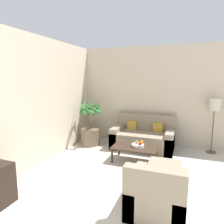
{
  "coord_description": "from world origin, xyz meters",
  "views": [
    {
      "loc": [
        -0.42,
        0.67,
        1.83
      ],
      "look_at": [
        -2.14,
        5.3,
        1.0
      ],
      "focal_mm": 32.0,
      "sensor_mm": 36.0,
      "label": 1
    }
  ],
  "objects_px": {
    "floor_lamp": "(215,108)",
    "fruit_bowl": "(138,145)",
    "ottoman": "(164,174)",
    "sofa_loveseat": "(143,137)",
    "armchair": "(157,194)",
    "coffee_table": "(135,148)",
    "apple_red": "(140,144)",
    "orange_fruit": "(142,142)",
    "potted_palm": "(90,129)",
    "apple_green": "(137,142)"
  },
  "relations": [
    {
      "from": "floor_lamp",
      "to": "fruit_bowl",
      "type": "relative_size",
      "value": 4.94
    },
    {
      "from": "ottoman",
      "to": "fruit_bowl",
      "type": "bearing_deg",
      "value": 130.06
    },
    {
      "from": "sofa_loveseat",
      "to": "armchair",
      "type": "distance_m",
      "value": 2.59
    },
    {
      "from": "floor_lamp",
      "to": "fruit_bowl",
      "type": "distance_m",
      "value": 2.12
    },
    {
      "from": "coffee_table",
      "to": "sofa_loveseat",
      "type": "bearing_deg",
      "value": 90.44
    },
    {
      "from": "sofa_loveseat",
      "to": "coffee_table",
      "type": "bearing_deg",
      "value": -89.56
    },
    {
      "from": "apple_red",
      "to": "ottoman",
      "type": "distance_m",
      "value": 0.98
    },
    {
      "from": "sofa_loveseat",
      "to": "orange_fruit",
      "type": "height_order",
      "value": "sofa_loveseat"
    },
    {
      "from": "coffee_table",
      "to": "fruit_bowl",
      "type": "distance_m",
      "value": 0.1
    },
    {
      "from": "potted_palm",
      "to": "ottoman",
      "type": "height_order",
      "value": "potted_palm"
    },
    {
      "from": "ottoman",
      "to": "armchair",
      "type": "bearing_deg",
      "value": -91.87
    },
    {
      "from": "potted_palm",
      "to": "floor_lamp",
      "type": "distance_m",
      "value": 3.21
    },
    {
      "from": "apple_red",
      "to": "orange_fruit",
      "type": "bearing_deg",
      "value": 79.66
    },
    {
      "from": "orange_fruit",
      "to": "apple_red",
      "type": "bearing_deg",
      "value": -100.34
    },
    {
      "from": "apple_red",
      "to": "armchair",
      "type": "distance_m",
      "value": 1.64
    },
    {
      "from": "apple_green",
      "to": "orange_fruit",
      "type": "height_order",
      "value": "orange_fruit"
    },
    {
      "from": "floor_lamp",
      "to": "coffee_table",
      "type": "xyz_separation_m",
      "value": [
        -1.66,
        -1.2,
        -0.82
      ]
    },
    {
      "from": "ottoman",
      "to": "coffee_table",
      "type": "bearing_deg",
      "value": 133.46
    },
    {
      "from": "fruit_bowl",
      "to": "apple_green",
      "type": "bearing_deg",
      "value": 130.93
    },
    {
      "from": "potted_palm",
      "to": "fruit_bowl",
      "type": "distance_m",
      "value": 1.64
    },
    {
      "from": "potted_palm",
      "to": "apple_green",
      "type": "xyz_separation_m",
      "value": [
        1.46,
        -0.62,
        -0.0
      ]
    },
    {
      "from": "potted_palm",
      "to": "apple_green",
      "type": "distance_m",
      "value": 1.59
    },
    {
      "from": "coffee_table",
      "to": "fruit_bowl",
      "type": "bearing_deg",
      "value": 17.92
    },
    {
      "from": "potted_palm",
      "to": "apple_green",
      "type": "height_order",
      "value": "potted_palm"
    },
    {
      "from": "orange_fruit",
      "to": "potted_palm",
      "type": "bearing_deg",
      "value": 158.72
    },
    {
      "from": "apple_red",
      "to": "ottoman",
      "type": "xyz_separation_m",
      "value": [
        0.61,
        -0.73,
        -0.25
      ]
    },
    {
      "from": "ottoman",
      "to": "apple_red",
      "type": "bearing_deg",
      "value": 129.5
    },
    {
      "from": "apple_green",
      "to": "potted_palm",
      "type": "bearing_deg",
      "value": 157.06
    },
    {
      "from": "floor_lamp",
      "to": "coffee_table",
      "type": "bearing_deg",
      "value": -144.25
    },
    {
      "from": "fruit_bowl",
      "to": "potted_palm",
      "type": "bearing_deg",
      "value": 156.25
    },
    {
      "from": "apple_red",
      "to": "ottoman",
      "type": "height_order",
      "value": "apple_red"
    },
    {
      "from": "sofa_loveseat",
      "to": "orange_fruit",
      "type": "bearing_deg",
      "value": -80.66
    },
    {
      "from": "potted_palm",
      "to": "floor_lamp",
      "type": "xyz_separation_m",
      "value": [
        3.1,
        0.52,
        0.68
      ]
    },
    {
      "from": "floor_lamp",
      "to": "apple_red",
      "type": "bearing_deg",
      "value": -141.53
    },
    {
      "from": "potted_palm",
      "to": "sofa_loveseat",
      "type": "bearing_deg",
      "value": 10.44
    },
    {
      "from": "orange_fruit",
      "to": "coffee_table",
      "type": "bearing_deg",
      "value": -153.48
    },
    {
      "from": "armchair",
      "to": "apple_green",
      "type": "bearing_deg",
      "value": 112.58
    },
    {
      "from": "floor_lamp",
      "to": "armchair",
      "type": "xyz_separation_m",
      "value": [
        -0.96,
        -2.75,
        -0.86
      ]
    },
    {
      "from": "apple_red",
      "to": "ottoman",
      "type": "relative_size",
      "value": 0.12
    },
    {
      "from": "sofa_loveseat",
      "to": "floor_lamp",
      "type": "xyz_separation_m",
      "value": [
        1.67,
        0.26,
        0.83
      ]
    },
    {
      "from": "fruit_bowl",
      "to": "ottoman",
      "type": "bearing_deg",
      "value": -49.94
    },
    {
      "from": "potted_palm",
      "to": "apple_red",
      "type": "relative_size",
      "value": 19.4
    },
    {
      "from": "coffee_table",
      "to": "orange_fruit",
      "type": "height_order",
      "value": "orange_fruit"
    },
    {
      "from": "fruit_bowl",
      "to": "orange_fruit",
      "type": "height_order",
      "value": "orange_fruit"
    },
    {
      "from": "coffee_table",
      "to": "armchair",
      "type": "bearing_deg",
      "value": -65.71
    },
    {
      "from": "potted_palm",
      "to": "armchair",
      "type": "height_order",
      "value": "potted_palm"
    },
    {
      "from": "apple_red",
      "to": "orange_fruit",
      "type": "distance_m",
      "value": 0.1
    },
    {
      "from": "armchair",
      "to": "ottoman",
      "type": "distance_m",
      "value": 0.79
    },
    {
      "from": "ottoman",
      "to": "apple_green",
      "type": "bearing_deg",
      "value": 130.1
    },
    {
      "from": "apple_red",
      "to": "fruit_bowl",
      "type": "bearing_deg",
      "value": 137.17
    }
  ]
}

